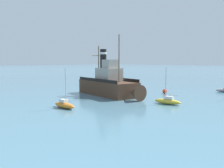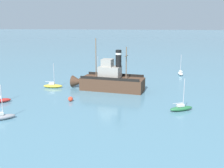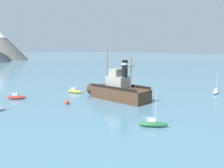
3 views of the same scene
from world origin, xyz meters
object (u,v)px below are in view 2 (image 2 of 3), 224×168
Objects in this scene: sailboat_orange at (99,75)px; sailboat_grey at (1,117)px; old_tugboat at (109,81)px; sailboat_green at (181,108)px; sailboat_white at (180,73)px; mooring_buoy at (71,99)px; sailboat_yellow at (53,86)px.

sailboat_orange is 31.03m from sailboat_grey.
old_tugboat is 16.80m from sailboat_green.
old_tugboat is at bearing -162.45° from sailboat_orange.
sailboat_green is at bearing 172.75° from sailboat_white.
sailboat_green is at bearing -99.97° from mooring_buoy.
old_tugboat is 3.02× the size of sailboat_yellow.
sailboat_orange is at bearing 104.18° from sailboat_white.
sailboat_white is 32.79m from mooring_buoy.
sailboat_orange and sailboat_grey have the same top height.
sailboat_yellow is 1.00× the size of sailboat_white.
sailboat_orange is (11.14, -7.74, 0.00)m from sailboat_yellow.
old_tugboat reaches higher than mooring_buoy.
sailboat_green is 6.14× the size of mooring_buoy.
sailboat_orange is at bearing -34.79° from sailboat_yellow.
sailboat_orange and sailboat_white have the same top height.
sailboat_white reaches higher than mooring_buoy.
old_tugboat reaches higher than sailboat_white.
sailboat_grey is at bearing 142.79° from mooring_buoy.
old_tugboat is 12.27m from sailboat_orange.
sailboat_yellow and sailboat_grey have the same top height.
sailboat_grey is at bearing 175.50° from sailboat_yellow.
sailboat_orange is 1.00× the size of sailboat_grey.
sailboat_orange is at bearing 34.36° from sailboat_green.
sailboat_orange is at bearing -5.44° from mooring_buoy.
sailboat_grey is (-18.49, 1.46, 0.00)m from sailboat_yellow.
sailboat_white and sailboat_grey have the same top height.
sailboat_yellow is 26.45m from sailboat_green.
sailboat_orange is at bearing 17.55° from old_tugboat.
sailboat_yellow is 10.63m from mooring_buoy.
sailboat_white is 1.00× the size of sailboat_grey.
sailboat_grey is (-18.02, 12.87, -1.40)m from old_tugboat.
mooring_buoy is at bearing 174.56° from sailboat_orange.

